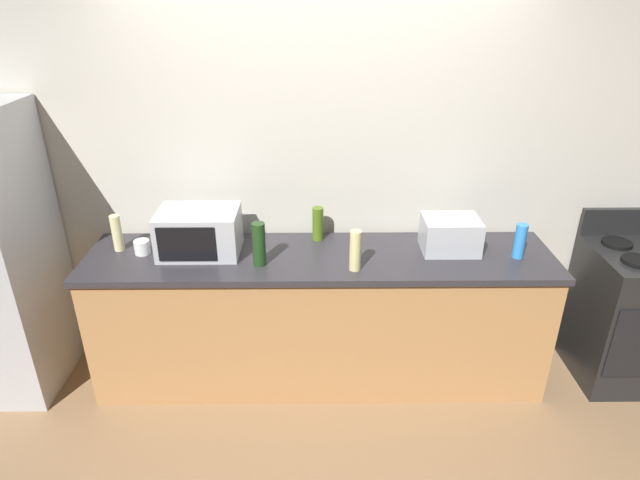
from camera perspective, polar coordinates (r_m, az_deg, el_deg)
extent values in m
plane|color=#93704C|center=(3.46, 0.07, -18.12)|extent=(8.00, 8.00, 0.00)
cube|color=beige|center=(3.46, -0.06, 8.18)|extent=(6.40, 0.10, 2.70)
cube|color=#B27F4C|center=(3.50, 0.00, -8.45)|extent=(2.80, 0.60, 0.86)
cube|color=#2D2B30|center=(3.27, 0.00, -1.90)|extent=(2.84, 0.64, 0.04)
cube|color=black|center=(4.03, 29.98, -6.94)|extent=(0.60, 0.60, 0.90)
cube|color=black|center=(4.02, 29.82, 1.72)|extent=(0.60, 0.04, 0.18)
cylinder|color=black|center=(3.67, 30.65, -1.93)|extent=(0.18, 0.18, 0.02)
cylinder|color=black|center=(3.86, 28.98, -0.29)|extent=(0.18, 0.18, 0.02)
cube|color=#B7BABF|center=(3.32, -12.69, 0.87)|extent=(0.48, 0.34, 0.27)
cube|color=black|center=(3.17, -13.99, -0.46)|extent=(0.34, 0.01, 0.21)
cube|color=#B7BABF|center=(3.37, 13.66, 0.57)|extent=(0.34, 0.26, 0.21)
cylinder|color=beige|center=(3.50, -20.74, 0.70)|extent=(0.06, 0.06, 0.23)
cylinder|color=beige|center=(3.05, 3.78, -1.12)|extent=(0.07, 0.07, 0.24)
cylinder|color=#338CE5|center=(3.40, 20.46, -0.10)|extent=(0.07, 0.07, 0.21)
cylinder|color=#1E3F19|center=(3.11, -6.49, -0.44)|extent=(0.08, 0.08, 0.26)
cylinder|color=#4C6B19|center=(3.41, -0.23, 1.74)|extent=(0.07, 0.07, 0.22)
cylinder|color=white|center=(3.43, -18.35, -0.72)|extent=(0.09, 0.09, 0.09)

